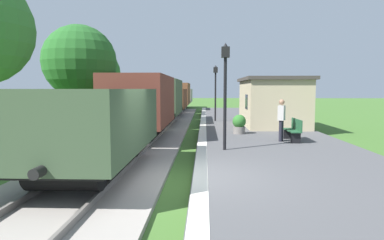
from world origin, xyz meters
name	(u,v)px	position (x,y,z in m)	size (l,w,h in m)	color
ground_plane	(184,186)	(0.00, 0.00, 0.00)	(160.00, 160.00, 0.00)	#3D6628
platform_slab	(316,182)	(3.20, 0.00, 0.12)	(6.00, 60.00, 0.25)	#4C4C4F
platform_edge_stripe	(201,176)	(0.40, 0.00, 0.25)	(0.36, 60.00, 0.01)	silver
track_ballast	(88,182)	(-2.40, 0.00, 0.06)	(3.80, 60.00, 0.12)	gray
rail_near	(117,177)	(-1.68, 0.00, 0.19)	(0.07, 60.00, 0.14)	slate
rail_far	(60,177)	(-3.12, 0.00, 0.19)	(0.07, 60.00, 0.14)	slate
freight_train	(166,100)	(-2.40, 16.84, 1.55)	(2.50, 39.20, 2.72)	#384C33
station_hut	(272,101)	(4.40, 11.55, 1.65)	(3.50, 5.80, 2.78)	tan
bench_near_hut	(294,130)	(4.14, 5.67, 0.72)	(0.42, 1.50, 0.91)	#1E4C2D
bench_down_platform	(255,112)	(4.14, 16.43, 0.72)	(0.42, 1.50, 0.91)	#1E4C2D
person_waiting	(281,118)	(3.62, 5.61, 1.18)	(0.38, 0.45, 1.71)	black
potted_planter	(239,124)	(2.14, 7.84, 0.72)	(0.64, 0.64, 0.92)	slate
lamp_post_near	(225,77)	(1.20, 3.57, 2.80)	(0.28, 0.28, 3.70)	black
lamp_post_far	(215,83)	(1.20, 14.22, 2.80)	(0.28, 0.28, 3.70)	black
tree_trackside_far	(80,62)	(-6.07, 9.42, 3.79)	(3.82, 3.82, 5.71)	#4C3823
tree_field_left	(90,74)	(-7.48, 15.04, 3.39)	(4.18, 4.18, 5.48)	#4C3823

